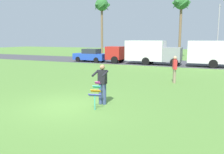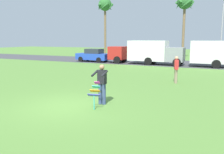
{
  "view_description": "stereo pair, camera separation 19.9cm",
  "coord_description": "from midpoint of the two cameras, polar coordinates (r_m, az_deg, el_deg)",
  "views": [
    {
      "loc": [
        5.72,
        -8.12,
        2.81
      ],
      "look_at": [
        1.19,
        1.89,
        1.05
      ],
      "focal_mm": 38.25,
      "sensor_mm": 36.0,
      "label": 1
    },
    {
      "loc": [
        5.9,
        -8.04,
        2.81
      ],
      "look_at": [
        1.19,
        1.89,
        1.05
      ],
      "focal_mm": 38.25,
      "sensor_mm": 36.0,
      "label": 2
    }
  ],
  "objects": [
    {
      "name": "road_strip",
      "position": [
        28.88,
        12.65,
        3.32
      ],
      "size": [
        120.0,
        8.0,
        0.01
      ],
      "primitive_type": "cube",
      "color": "#424247",
      "rests_on": "ground"
    },
    {
      "name": "streetlight_pole",
      "position": [
        32.73,
        23.89,
        10.43
      ],
      "size": [
        0.24,
        1.65,
        7.0
      ],
      "color": "#9E9EA3",
      "rests_on": "ground"
    },
    {
      "name": "person_kite_flyer",
      "position": [
        10.24,
        -2.9,
        -1.38
      ],
      "size": [
        0.57,
        0.68,
        1.73
      ],
      "color": "#384772",
      "rests_on": "ground"
    },
    {
      "name": "parked_truck_grey_van",
      "position": [
        25.85,
        20.4,
        5.44
      ],
      "size": [
        6.71,
        2.15,
        2.62
      ],
      "color": "gray",
      "rests_on": "ground"
    },
    {
      "name": "palm_tree_left_near",
      "position": [
        40.73,
        -2.59,
        16.33
      ],
      "size": [
        2.58,
        2.71,
        9.43
      ],
      "color": "brown",
      "rests_on": "ground"
    },
    {
      "name": "person_walker_near",
      "position": [
        15.76,
        14.4,
        1.97
      ],
      "size": [
        0.34,
        0.54,
        1.73
      ],
      "color": "gray",
      "rests_on": "ground"
    },
    {
      "name": "ground_plane",
      "position": [
        10.34,
        -11.0,
        -6.84
      ],
      "size": [
        120.0,
        120.0,
        0.0
      ],
      "primitive_type": "plane",
      "color": "#568438"
    },
    {
      "name": "palm_tree_right_near",
      "position": [
        36.47,
        16.09,
        16.25
      ],
      "size": [
        2.58,
        2.71,
        9.01
      ],
      "color": "brown",
      "rests_on": "ground"
    },
    {
      "name": "parked_car_blue",
      "position": [
        29.7,
        -5.32,
        5.14
      ],
      "size": [
        4.26,
        1.96,
        1.6
      ],
      "color": "#2347B7",
      "rests_on": "ground"
    },
    {
      "name": "kite_held",
      "position": [
        9.65,
        -4.48,
        -3.52
      ],
      "size": [
        0.53,
        0.7,
        1.07
      ],
      "color": "#D83399",
      "rests_on": "ground"
    },
    {
      "name": "parked_truck_red_cab",
      "position": [
        27.15,
        6.12,
        6.11
      ],
      "size": [
        6.73,
        2.2,
        2.62
      ],
      "color": "#B2231E",
      "rests_on": "ground"
    }
  ]
}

